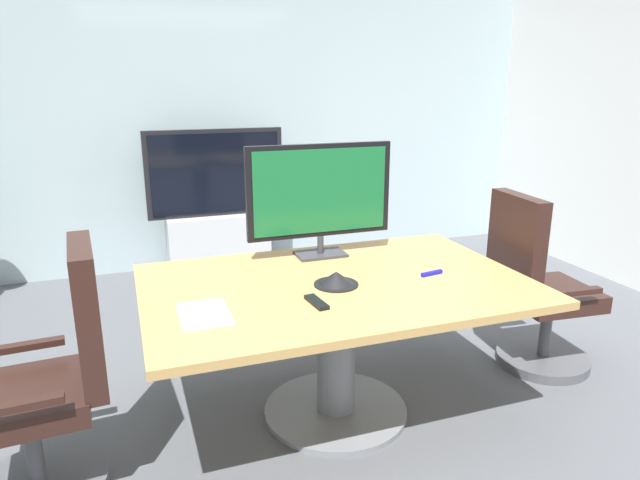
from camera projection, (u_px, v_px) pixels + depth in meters
The scene contains 11 objects.
ground_plane at pixel (325, 414), 2.99m from camera, with size 7.33×7.33×0.00m, color #515459.
wall_back_glass_partition at pixel (220, 120), 5.19m from camera, with size 6.33×0.10×2.71m, color #9EB2B7.
conference_table at pixel (337, 316), 2.86m from camera, with size 1.90×1.24×0.75m.
office_chair_left at pixel (52, 395), 2.33m from camera, with size 0.61×0.59×1.09m.
office_chair_right at pixel (536, 297), 3.39m from camera, with size 0.61×0.59×1.09m.
tv_monitor at pixel (320, 194), 3.14m from camera, with size 0.84×0.18×0.64m.
wall_display_unit at pixel (218, 226), 5.08m from camera, with size 1.20×0.36×1.31m.
conference_phone at pixel (336, 279), 2.75m from camera, with size 0.22×0.22×0.07m.
remote_control at pixel (316, 302), 2.52m from camera, with size 0.05×0.17×0.02m, color black.
whiteboard_marker at pixel (432, 273), 2.90m from camera, with size 0.13×0.02×0.02m, color #1919A5.
paper_notepad at pixel (204, 314), 2.41m from camera, with size 0.21×0.30×0.01m, color white.
Camera 1 is at (-0.91, -2.46, 1.72)m, focal length 31.54 mm.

